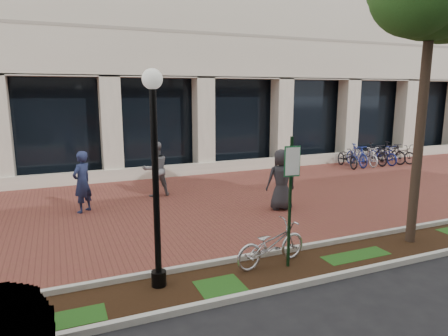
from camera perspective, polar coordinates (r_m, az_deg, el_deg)
name	(u,v)px	position (r m, az deg, el deg)	size (l,w,h in m)	color
ground	(198,204)	(13.02, -3.73, -5.21)	(120.00, 120.00, 0.00)	black
brick_plaza	(198,204)	(13.02, -3.74, -5.19)	(40.00, 9.00, 0.01)	brown
planting_strip	(282,270)	(8.54, 8.34, -14.22)	(40.00, 1.50, 0.01)	black
curb_plaza_side	(265,254)	(9.11, 5.85, -12.12)	(40.00, 0.12, 0.12)	beige
curb_street_side	(303,283)	(7.95, 11.25, -15.87)	(40.00, 0.12, 0.12)	beige
parking_sign	(291,187)	(8.14, 9.51, -2.70)	(0.34, 0.07, 2.74)	#13351A
lamppost	(155,168)	(7.20, -9.80, -0.04)	(0.36, 0.36, 4.00)	black
locked_bicycle	(271,244)	(8.58, 6.76, -10.72)	(0.61, 1.75, 0.92)	silver
pedestrian_left	(82,182)	(12.69, -19.60, -1.90)	(0.68, 0.45, 1.87)	#1B2344
pedestrian_mid	(156,169)	(14.00, -9.74, -0.17)	(0.93, 0.72, 1.91)	#5B5B5F
pedestrian_right	(281,180)	(12.37, 8.20, -1.65)	(0.92, 0.60, 1.89)	#242429
bollard	(355,155)	(20.62, 18.20, 1.74)	(0.12, 0.12, 1.01)	silver
bike_rack_cluster	(374,155)	(21.14, 20.68, 1.80)	(4.23, 1.96, 1.09)	black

